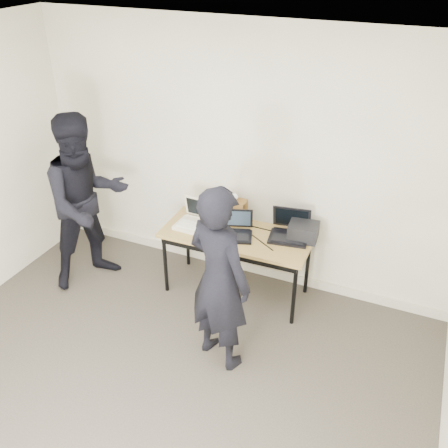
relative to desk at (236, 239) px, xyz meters
The scene contains 13 objects.
room 1.96m from the desk, 94.29° to the right, with size 4.60×4.60×2.80m.
desk is the anchor object (origin of this frame).
laptop_beige 0.47m from the desk, behind, with size 0.34×0.34×0.27m.
laptop_center 0.12m from the desk, 102.21° to the right, with size 0.41×0.40×0.25m.
laptop_right 0.54m from the desk, 20.26° to the left, with size 0.43×0.42×0.28m.
leather_satchel 0.34m from the desk, 128.30° to the left, with size 0.37×0.20×0.25m.
tissue 0.44m from the desk, 122.95° to the left, with size 0.13×0.10×0.08m, color white.
equipment_box 0.67m from the desk, 16.95° to the left, with size 0.28×0.24×0.16m, color black.
power_brick 0.29m from the desk, 142.66° to the right, with size 0.08×0.05×0.03m, color black.
cables 0.07m from the desk, 80.92° to the left, with size 0.98×0.41×0.01m.
person_typist 0.96m from the desk, 76.36° to the right, with size 0.62×0.41×1.71m, color black.
person_observer 1.58m from the desk, 167.00° to the right, with size 0.91×0.71×1.87m, color black.
baseboard 0.75m from the desk, 108.57° to the left, with size 4.50×0.03×0.10m, color beige.
Camera 1 is at (1.73, -2.10, 3.34)m, focal length 40.00 mm.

